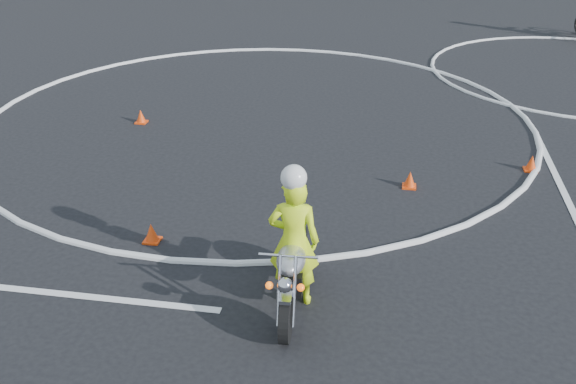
# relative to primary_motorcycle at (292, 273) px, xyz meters

# --- Properties ---
(ground) EXTENTS (120.00, 120.00, 0.00)m
(ground) POSITION_rel_primary_motorcycle_xyz_m (-1.88, 3.74, -0.51)
(ground) COLOR black
(ground) RESTS_ON ground
(course_markings) EXTENTS (19.05, 19.05, 0.12)m
(course_markings) POSITION_rel_primary_motorcycle_xyz_m (0.29, 8.09, -0.50)
(course_markings) COLOR silver
(course_markings) RESTS_ON ground
(primary_motorcycle) EXTENTS (0.70, 1.99, 1.04)m
(primary_motorcycle) POSITION_rel_primary_motorcycle_xyz_m (0.00, 0.00, 0.00)
(primary_motorcycle) COLOR black
(primary_motorcycle) RESTS_ON ground
(rider_primary_grp) EXTENTS (0.66, 0.45, 1.94)m
(rider_primary_grp) POSITION_rel_primary_motorcycle_xyz_m (-0.01, 0.14, 0.43)
(rider_primary_grp) COLOR #D9FF1A
(rider_primary_grp) RESTS_ON ground
(traffic_cones) EXTENTS (17.64, 10.54, 0.30)m
(traffic_cones) POSITION_rel_primary_motorcycle_xyz_m (4.41, 6.49, -0.37)
(traffic_cones) COLOR #F1410C
(traffic_cones) RESTS_ON ground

